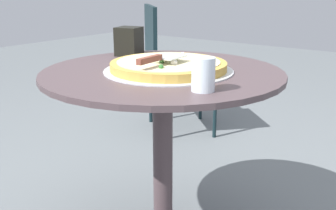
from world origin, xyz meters
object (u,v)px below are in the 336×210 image
pizza_on_tray (168,66)px  napkin_dispenser (129,41)px  patio_table (163,117)px  patio_chair_far (170,59)px  drinking_cup (203,74)px  pizza_server (159,58)px

pizza_on_tray → napkin_dispenser: (-0.15, -0.31, 0.04)m
patio_table → patio_chair_far: bearing=-144.7°
pizza_on_tray → patio_table: bearing=-96.4°
pizza_on_tray → patio_chair_far: (-1.00, -0.73, -0.20)m
napkin_dispenser → drinking_cup: bearing=-43.1°
pizza_on_tray → drinking_cup: drinking_cup is taller
patio_table → napkin_dispenser: bearing=-117.1°
pizza_on_tray → napkin_dispenser: 0.34m
pizza_server → napkin_dispenser: (-0.22, -0.33, 0.00)m
pizza_server → patio_chair_far: (-1.07, -0.75, -0.24)m
patio_table → pizza_server: (0.07, 0.04, 0.23)m
pizza_server → drinking_cup: size_ratio=2.27×
pizza_on_tray → patio_chair_far: size_ratio=0.52×
patio_table → drinking_cup: (0.15, 0.26, 0.21)m
pizza_on_tray → napkin_dispenser: bearing=-115.5°
pizza_server → drinking_cup: drinking_cup is taller
patio_table → pizza_server: size_ratio=3.89×
pizza_on_tray → napkin_dispenser: size_ratio=3.81×
pizza_server → napkin_dispenser: size_ratio=1.85×
drinking_cup → patio_chair_far: 1.52m
pizza_server → patio_chair_far: bearing=-145.0°
patio_table → pizza_server: 0.24m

